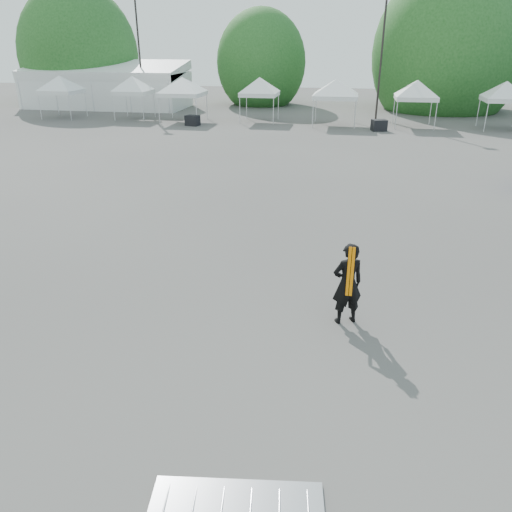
# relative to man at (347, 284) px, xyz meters

# --- Properties ---
(ground) EXTENTS (120.00, 120.00, 0.00)m
(ground) POSITION_rel_man_xyz_m (-1.17, 1.10, -0.98)
(ground) COLOR #474442
(ground) RESTS_ON ground
(marquee) EXTENTS (15.00, 6.25, 4.23)m
(marquee) POSITION_rel_man_xyz_m (-23.17, 36.10, 0.99)
(marquee) COLOR white
(marquee) RESTS_ON ground
(light_pole_west) EXTENTS (0.60, 0.25, 10.30)m
(light_pole_west) POSITION_rel_man_xyz_m (-19.17, 35.10, 4.79)
(light_pole_west) COLOR black
(light_pole_west) RESTS_ON ground
(light_pole_east) EXTENTS (0.60, 0.25, 9.80)m
(light_pole_east) POSITION_rel_man_xyz_m (1.83, 33.10, 4.54)
(light_pole_east) COLOR black
(light_pole_east) RESTS_ON ground
(tree_far_w) EXTENTS (4.80, 4.80, 7.30)m
(tree_far_w) POSITION_rel_man_xyz_m (-27.17, 39.10, 3.56)
(tree_far_w) COLOR #382314
(tree_far_w) RESTS_ON ground
(tree_mid_w) EXTENTS (4.16, 4.16, 6.33)m
(tree_mid_w) POSITION_rel_man_xyz_m (-9.17, 41.10, 2.95)
(tree_mid_w) COLOR #382314
(tree_mid_w) RESTS_ON ground
(tree_mid_e) EXTENTS (5.12, 5.12, 7.79)m
(tree_mid_e) POSITION_rel_man_xyz_m (7.83, 40.10, 3.86)
(tree_mid_e) COLOR #382314
(tree_mid_e) RESTS_ON ground
(tent_a) EXTENTS (3.99, 3.99, 3.88)m
(tent_a) POSITION_rel_man_xyz_m (-23.64, 28.92, 2.08)
(tent_a) COLOR silver
(tent_a) RESTS_ON ground
(tent_b) EXTENTS (3.78, 3.78, 3.88)m
(tent_b) POSITION_rel_man_xyz_m (-17.64, 29.46, 2.08)
(tent_b) COLOR silver
(tent_b) RESTS_ON ground
(tent_c) EXTENTS (4.51, 4.51, 3.88)m
(tent_c) POSITION_rel_man_xyz_m (-13.30, 28.98, 2.08)
(tent_c) COLOR silver
(tent_c) RESTS_ON ground
(tent_d) EXTENTS (4.00, 4.00, 3.88)m
(tent_d) POSITION_rel_man_xyz_m (-7.35, 29.98, 2.08)
(tent_d) COLOR silver
(tent_d) RESTS_ON ground
(tent_e) EXTENTS (4.60, 4.60, 3.88)m
(tent_e) POSITION_rel_man_xyz_m (-1.43, 29.14, 2.08)
(tent_e) COLOR silver
(tent_e) RESTS_ON ground
(tent_f) EXTENTS (4.13, 4.13, 3.88)m
(tent_f) POSITION_rel_man_xyz_m (4.38, 29.35, 2.08)
(tent_f) COLOR silver
(tent_f) RESTS_ON ground
(tent_g) EXTENTS (3.92, 3.92, 3.88)m
(tent_g) POSITION_rel_man_xyz_m (10.45, 29.39, 2.08)
(tent_g) COLOR silver
(tent_g) RESTS_ON ground
(man) EXTENTS (0.84, 0.72, 1.95)m
(man) POSITION_rel_man_xyz_m (0.00, 0.00, 0.00)
(man) COLOR black
(man) RESTS_ON ground
(crate_west) EXTENTS (1.12, 0.96, 0.75)m
(crate_west) POSITION_rel_man_xyz_m (-11.97, 26.94, -0.60)
(crate_west) COLOR black
(crate_west) RESTS_ON ground
(crate_mid) EXTENTS (1.19, 1.04, 0.78)m
(crate_mid) POSITION_rel_man_xyz_m (1.83, 27.05, -0.59)
(crate_mid) COLOR black
(crate_mid) RESTS_ON ground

